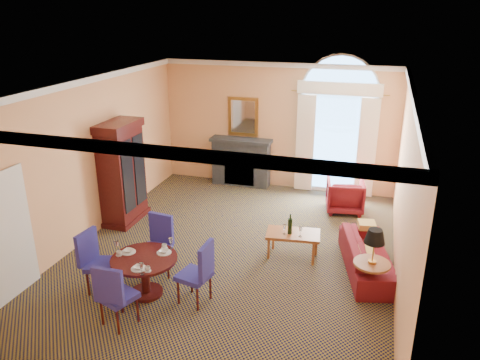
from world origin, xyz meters
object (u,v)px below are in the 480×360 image
(coffee_table, at_px, (293,235))
(side_table, at_px, (373,255))
(armoire, at_px, (122,174))
(dining_table, at_px, (145,267))
(sofa, at_px, (369,256))
(armchair, at_px, (345,195))

(coffee_table, relative_size, side_table, 0.91)
(armoire, distance_m, dining_table, 3.11)
(sofa, distance_m, coffee_table, 1.42)
(dining_table, height_order, armchair, dining_table)
(sofa, bearing_deg, armoire, 69.31)
(side_table, bearing_deg, armchair, 102.17)
(dining_table, height_order, side_table, side_table)
(side_table, bearing_deg, coffee_table, 149.94)
(armoire, relative_size, sofa, 1.11)
(sofa, relative_size, armchair, 2.39)
(sofa, xyz_separation_m, coffee_table, (-1.40, 0.09, 0.17))
(dining_table, distance_m, armchair, 5.20)
(sofa, relative_size, side_table, 1.73)
(dining_table, relative_size, side_table, 0.93)
(armoire, bearing_deg, dining_table, -53.87)
(dining_table, bearing_deg, sofa, 27.68)
(armoire, height_order, side_table, armoire)
(armchair, bearing_deg, dining_table, 47.90)
(armoire, xyz_separation_m, sofa, (5.27, -0.65, -0.78))
(coffee_table, bearing_deg, armoire, 164.60)
(dining_table, bearing_deg, coffee_table, 42.75)
(armoire, relative_size, coffee_table, 2.12)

